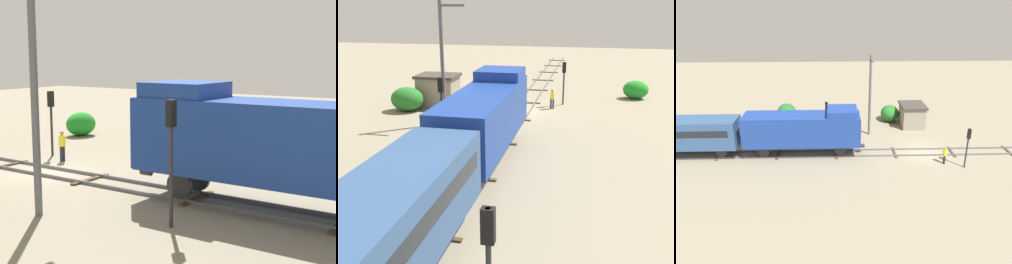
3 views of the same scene
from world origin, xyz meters
TOP-DOWN VIEW (x-y plane):
  - ground_plane at (0.00, 0.00)m, footprint 104.15×104.15m
  - railway_track at (0.00, -0.00)m, footprint 2.40×69.44m
  - locomotive at (0.00, 11.78)m, footprint 2.90×11.60m
  - traffic_signal_near at (-3.20, -2.99)m, footprint 0.32×0.34m
  - traffic_signal_mid at (3.40, 9.69)m, footprint 0.32×0.34m
  - worker_near_track at (-2.40, -1.35)m, footprint 0.38×0.38m
  - catenary_mast at (4.94, 4.94)m, footprint 1.94×0.28m
  - bush_near at (-9.69, -6.86)m, footprint 2.34×1.92m

SIDE VIEW (x-z plane):
  - ground_plane at x=0.00m, z-range 0.00..0.00m
  - railway_track at x=0.00m, z-range -0.01..0.15m
  - bush_near at x=-9.69m, z-range 0.00..1.70m
  - worker_near_track at x=-2.40m, z-range 0.15..1.85m
  - traffic_signal_near at x=-3.20m, z-range 0.75..4.52m
  - locomotive at x=0.00m, z-range 0.47..5.07m
  - traffic_signal_mid at x=3.40m, z-range 0.84..5.21m
  - catenary_mast at x=4.94m, z-range 0.25..9.19m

